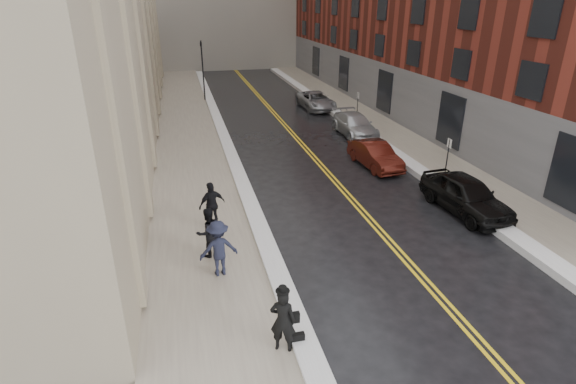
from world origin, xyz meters
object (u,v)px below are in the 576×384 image
car_black (466,195)px  car_silver_far (316,101)px  car_silver_near (355,125)px  pedestrian_b (219,248)px  pedestrian_a (208,232)px  pedestrian_c (212,205)px  car_maroon (375,155)px  pedestrian_main (283,321)px

car_black → car_silver_far: bearing=86.9°
car_silver_near → pedestrian_b: size_ratio=2.53×
pedestrian_a → pedestrian_c: pedestrian_c is taller
pedestrian_c → car_silver_near: bearing=-155.6°
pedestrian_c → car_black: bearing=152.3°
car_silver_near → car_silver_far: car_silver_near is taller
pedestrian_c → car_maroon: bearing=-173.2°
pedestrian_a → pedestrian_c: 2.23m
car_black → car_silver_near: car_black is taller
car_black → pedestrian_c: (-10.74, 0.94, 0.29)m
car_silver_near → pedestrian_a: size_ratio=2.68×
car_silver_far → pedestrian_main: (-9.01, -26.68, 0.37)m
car_black → pedestrian_main: (-9.57, -6.42, 0.26)m
pedestrian_a → pedestrian_b: size_ratio=0.94×
pedestrian_b → car_maroon: bearing=-143.7°
car_maroon → pedestrian_main: (-8.09, -12.59, 0.38)m
car_black → car_silver_near: (-0.29, 12.19, -0.09)m
pedestrian_a → pedestrian_c: size_ratio=0.97×
car_maroon → car_silver_far: car_silver_far is taller
car_maroon → pedestrian_c: bearing=-155.5°
car_maroon → car_silver_far: bearing=81.3°
pedestrian_main → pedestrian_b: 4.08m
car_black → pedestrian_a: pedestrian_a is taller
car_black → pedestrian_a: (-11.05, -1.27, 0.26)m
pedestrian_c → pedestrian_a: bearing=59.1°
pedestrian_main → car_maroon: bearing=-99.7°
pedestrian_main → pedestrian_b: bearing=-49.2°
car_silver_far → pedestrian_c: 21.84m
car_silver_far → car_black: bearing=-90.0°
pedestrian_a → car_maroon: bearing=-162.9°
car_silver_near → pedestrian_main: size_ratio=2.69×
car_black → pedestrian_c: size_ratio=2.50×
pedestrian_a → pedestrian_b: (0.24, -1.27, 0.06)m
pedestrian_main → car_silver_far: bearing=-85.7°
pedestrian_a → car_silver_far: bearing=-136.8°
car_silver_near → pedestrian_main: bearing=-116.5°
car_maroon → car_silver_far: size_ratio=0.83×
pedestrian_a → car_black: bearing=165.8°
pedestrian_b → pedestrian_c: 3.47m
pedestrian_b → car_silver_near: bearing=-132.3°
car_silver_near → pedestrian_a: pedestrian_a is taller
car_silver_near → pedestrian_b: 18.10m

